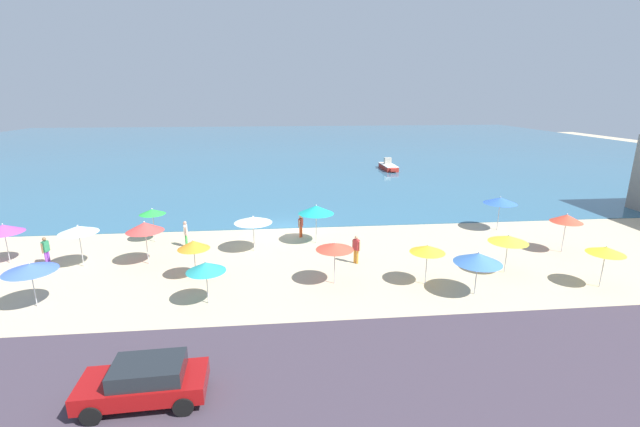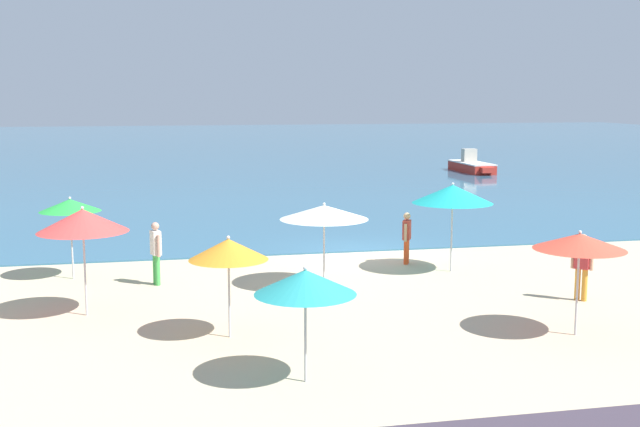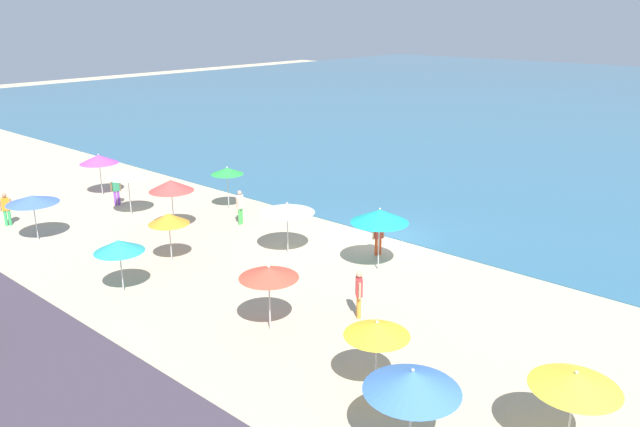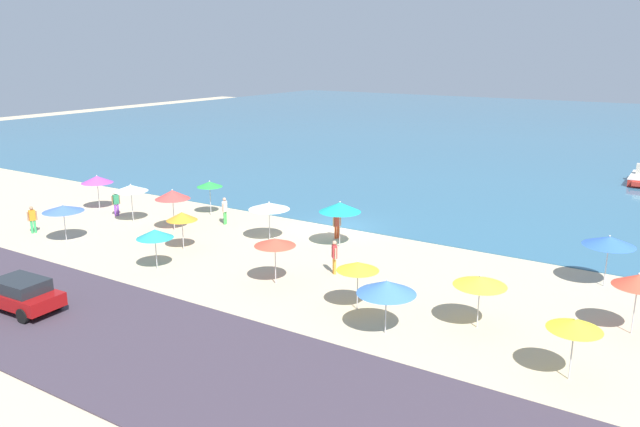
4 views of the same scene
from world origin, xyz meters
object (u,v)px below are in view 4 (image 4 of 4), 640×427
beach_umbrella_3 (172,195)px  beach_umbrella_14 (358,266)px  beach_umbrella_2 (63,208)px  beach_umbrella_12 (155,234)px  beach_umbrella_7 (480,281)px  bather_3 (32,218)px  beach_umbrella_11 (275,242)px  beach_umbrella_15 (609,241)px  bather_0 (225,209)px  bather_4 (337,224)px  beach_umbrella_5 (269,206)px  beach_umbrella_0 (575,325)px  beach_umbrella_1 (638,280)px  bather_1 (334,255)px  beach_umbrella_6 (131,188)px  beach_umbrella_9 (387,287)px  beach_umbrella_4 (182,216)px  beach_umbrella_10 (210,184)px  beach_umbrella_13 (340,207)px  bather_2 (116,202)px  parked_car_1 (20,293)px

beach_umbrella_3 → beach_umbrella_14: (15.46, -4.43, -0.32)m
beach_umbrella_2 → beach_umbrella_12: size_ratio=1.07×
beach_umbrella_7 → bather_3: bearing=-176.6°
beach_umbrella_11 → beach_umbrella_15: beach_umbrella_15 is taller
bather_0 → bather_4: size_ratio=1.09×
beach_umbrella_14 → bather_3: bearing=-178.5°
beach_umbrella_5 → beach_umbrella_7: bearing=-19.3°
beach_umbrella_0 → beach_umbrella_1: (1.34, 5.05, 0.22)m
bather_1 → beach_umbrella_1: bearing=2.3°
beach_umbrella_7 → beach_umbrella_15: size_ratio=0.89×
beach_umbrella_6 → beach_umbrella_9: bearing=-15.3°
beach_umbrella_3 → beach_umbrella_9: 18.49m
bather_4 → beach_umbrella_4: bearing=-133.3°
bather_1 → bather_4: size_ratio=1.07×
beach_umbrella_10 → bather_0: beach_umbrella_10 is taller
bather_1 → beach_umbrella_12: bearing=-151.7°
beach_umbrella_4 → beach_umbrella_13: beach_umbrella_13 is taller
beach_umbrella_10 → beach_umbrella_13: beach_umbrella_13 is taller
beach_umbrella_5 → beach_umbrella_9: beach_umbrella_5 is taller
beach_umbrella_9 → beach_umbrella_0: bearing=1.4°
beach_umbrella_14 → bather_4: bearing=125.9°
beach_umbrella_0 → beach_umbrella_15: beach_umbrella_15 is taller
beach_umbrella_14 → bather_0: size_ratio=1.27×
beach_umbrella_2 → beach_umbrella_12: (8.07, -0.50, -0.10)m
beach_umbrella_0 → beach_umbrella_5: (-18.29, 7.28, 0.05)m
beach_umbrella_10 → beach_umbrella_5: bearing=-19.7°
bather_3 → beach_umbrella_0: bearing=-1.2°
beach_umbrella_0 → beach_umbrella_7: beach_umbrella_0 is taller
bather_0 → bather_2: bather_0 is taller
beach_umbrella_0 → beach_umbrella_10: bearing=158.8°
bather_1 → bather_3: bather_1 is taller
bather_4 → beach_umbrella_6: bearing=-162.5°
bather_1 → beach_umbrella_2: bearing=-166.6°
beach_umbrella_11 → beach_umbrella_4: bearing=169.3°
beach_umbrella_0 → beach_umbrella_7: size_ratio=1.01×
beach_umbrella_3 → beach_umbrella_7: 20.74m
beach_umbrella_12 → beach_umbrella_3: bearing=128.1°
beach_umbrella_12 → bather_0: bearing=107.5°
beach_umbrella_13 → bather_1: beach_umbrella_13 is taller
parked_car_1 → beach_umbrella_5: bearing=78.6°
beach_umbrella_6 → beach_umbrella_0: bearing=-11.3°
beach_umbrella_7 → bather_0: size_ratio=1.29×
beach_umbrella_3 → parked_car_1: bearing=-74.8°
parked_car_1 → bather_0: bearing=96.3°
beach_umbrella_15 → bather_0: bearing=-176.2°
beach_umbrella_12 → beach_umbrella_10: bearing=117.5°
beach_umbrella_10 → beach_umbrella_12: beach_umbrella_10 is taller
bather_1 → beach_umbrella_10: bearing=158.1°
beach_umbrella_0 → beach_umbrella_11: size_ratio=0.97×
beach_umbrella_6 → beach_umbrella_11: (14.34, -3.82, -0.18)m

